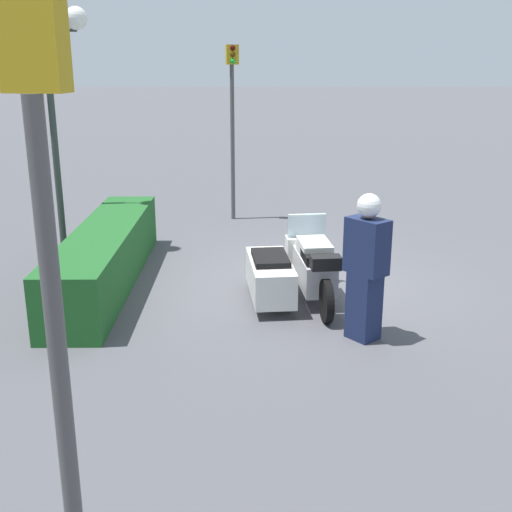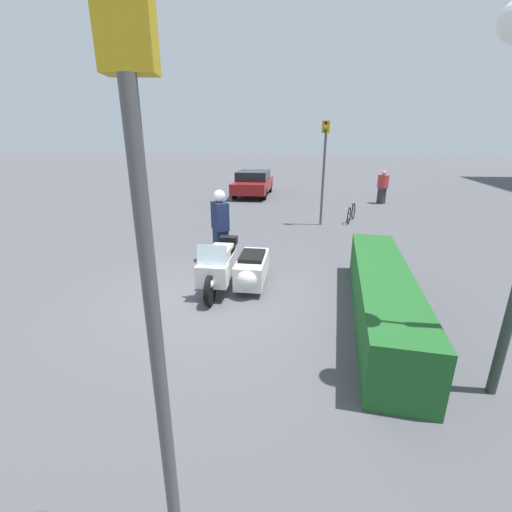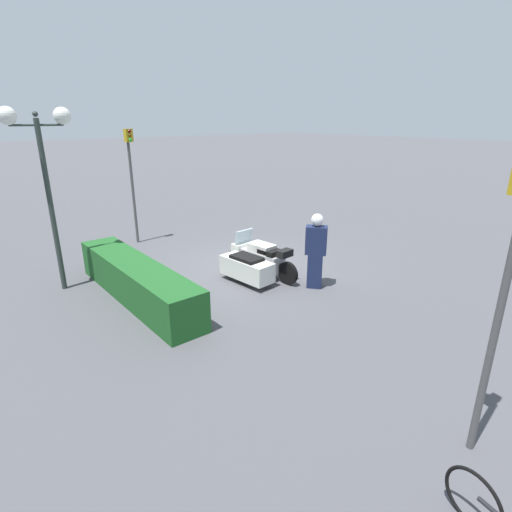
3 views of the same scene
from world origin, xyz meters
TOP-DOWN VIEW (x-y plane):
  - ground_plane at (0.00, 0.00)m, footprint 160.00×160.00m
  - police_motorcycle at (-0.64, 0.34)m, footprint 2.48×1.30m
  - officer_rider at (-2.13, -0.51)m, footprint 0.60×0.57m
  - hedge_bush_curbside at (0.06, 3.23)m, footprint 4.92×0.89m
  - twin_lamp_post at (1.81, 4.41)m, footprint 0.39×1.49m
  - traffic_light_near at (4.36, 1.31)m, footprint 0.22×0.28m
  - traffic_light_far at (-6.97, 1.83)m, footprint 0.22×0.28m

SIDE VIEW (x-z plane):
  - ground_plane at x=0.00m, z-range 0.00..0.00m
  - hedge_bush_curbside at x=0.06m, z-range 0.00..0.90m
  - police_motorcycle at x=-0.64m, z-range -0.11..1.03m
  - officer_rider at x=-2.13m, z-range 0.05..1.95m
  - traffic_light_far at x=-6.97m, z-range 0.56..4.26m
  - traffic_light_near at x=4.36m, z-range 0.56..4.30m
  - twin_lamp_post at x=1.81m, z-range 1.28..5.58m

